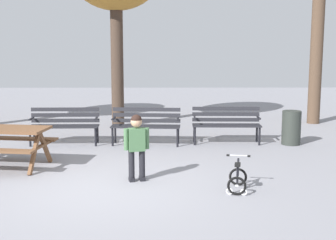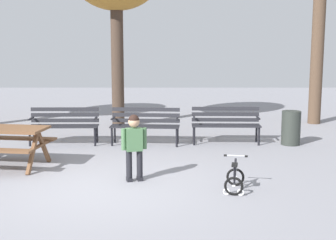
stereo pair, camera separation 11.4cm
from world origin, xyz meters
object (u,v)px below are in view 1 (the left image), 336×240
object	(u,v)px
kids_bicycle	(237,178)
park_bench_far_left	(65,123)
picnic_table	(0,137)
child_standing	(137,142)
park_bench_left	(146,123)
trash_bin	(291,128)
park_bench_right	(226,122)

from	to	relation	value
kids_bicycle	park_bench_far_left	bearing A→B (deg)	134.25
picnic_table	park_bench_far_left	xyz separation A→B (m)	(0.79, 2.09, -0.08)
child_standing	park_bench_left	bearing A→B (deg)	89.08
child_standing	trash_bin	distance (m)	4.55
park_bench_far_left	park_bench_left	size ratio (longest dim) A/B	0.99
park_bench_right	picnic_table	bearing A→B (deg)	-154.56
picnic_table	park_bench_left	size ratio (longest dim) A/B	1.21
park_bench_far_left	trash_bin	distance (m)	5.31
child_standing	trash_bin	size ratio (longest dim) A/B	1.45
child_standing	kids_bicycle	xyz separation A→B (m)	(1.65, -0.56, -0.48)
park_bench_left	park_bench_right	size ratio (longest dim) A/B	1.01
park_bench_right	child_standing	world-z (taller)	child_standing
picnic_table	park_bench_right	distance (m)	5.08
park_bench_right	trash_bin	bearing A→B (deg)	-6.64
kids_bicycle	trash_bin	world-z (taller)	trash_bin
child_standing	park_bench_far_left	bearing A→B (deg)	121.48
park_bench_left	kids_bicycle	bearing A→B (deg)	-65.87
child_standing	trash_bin	bearing A→B (deg)	40.61
park_bench_right	trash_bin	distance (m)	1.52
park_bench_far_left	child_standing	bearing A→B (deg)	-58.52
park_bench_left	park_bench_right	xyz separation A→B (m)	(1.90, 0.12, 0.00)
park_bench_right	kids_bicycle	xyz separation A→B (m)	(-0.30, -3.69, -0.31)
park_bench_left	trash_bin	bearing A→B (deg)	-0.86
park_bench_far_left	child_standing	world-z (taller)	child_standing
picnic_table	kids_bicycle	bearing A→B (deg)	-19.36
park_bench_left	kids_bicycle	distance (m)	3.92
park_bench_right	kids_bicycle	distance (m)	3.72
picnic_table	park_bench_far_left	world-z (taller)	park_bench_far_left
park_bench_right	park_bench_left	bearing A→B (deg)	-176.26
child_standing	trash_bin	xyz separation A→B (m)	(3.45, 2.96, -0.29)
picnic_table	park_bench_left	world-z (taller)	park_bench_left
park_bench_left	park_bench_far_left	bearing A→B (deg)	179.07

